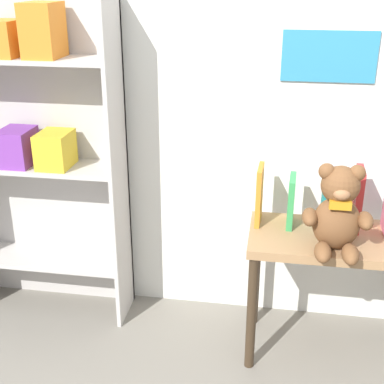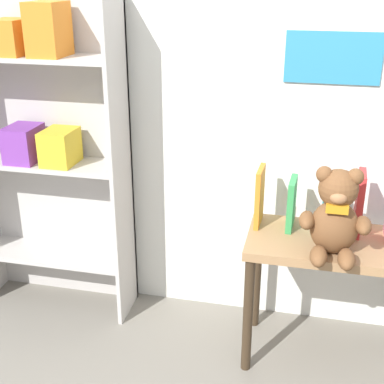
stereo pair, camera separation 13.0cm
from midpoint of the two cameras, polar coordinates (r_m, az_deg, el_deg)
name	(u,v)px [view 1 (the left image)]	position (r m, az deg, el deg)	size (l,w,h in m)	color
wall_back	(267,47)	(2.28, 6.33, 15.14)	(4.80, 0.07, 2.50)	silver
bookshelf_side	(41,144)	(2.49, -17.23, 4.95)	(0.74, 0.25, 1.47)	#BCB7B2
display_table	(337,256)	(2.24, 13.61, -6.70)	(0.72, 0.37, 0.56)	#9E754C
teddy_bear	(338,212)	(2.03, 13.53, -2.15)	(0.26, 0.24, 0.34)	brown
book_standing_orange	(259,195)	(2.22, 5.54, -0.31)	(0.02, 0.14, 0.25)	orange
book_standing_green	(291,201)	(2.22, 8.89, -0.98)	(0.02, 0.14, 0.21)	#33934C
book_standing_teal	(324,200)	(2.21, 12.31, -0.85)	(0.02, 0.12, 0.25)	teal
book_standing_red	(358,199)	(2.23, 15.67, -0.75)	(0.03, 0.14, 0.26)	red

